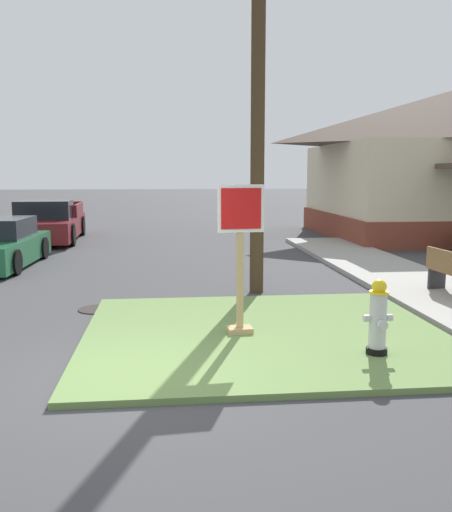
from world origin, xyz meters
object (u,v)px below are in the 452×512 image
stop_sign (240,264)px  utility_pole (259,16)px  manhole_cover (98,309)px  street_bench (452,271)px  pickup_truck_maroon (48,224)px  fire_hydrant (378,319)px

stop_sign → utility_pole: 5.31m
manhole_cover → street_bench: bearing=-0.3°
street_bench → pickup_truck_maroon: bearing=132.5°
stop_sign → street_bench: (4.29, 1.92, -0.53)m
manhole_cover → pickup_truck_maroon: (-3.02, 10.46, 0.61)m
fire_hydrant → stop_sign: 2.08m
pickup_truck_maroon → manhole_cover: bearing=-73.9°
manhole_cover → utility_pole: bearing=20.7°
stop_sign → pickup_truck_maroon: bearing=113.2°
fire_hydrant → utility_pole: (-0.91, 4.24, 4.81)m
fire_hydrant → street_bench: size_ratio=0.69×
street_bench → manhole_cover: bearing=179.7°
manhole_cover → utility_pole: utility_pole is taller
stop_sign → street_bench: 4.73m
fire_hydrant → utility_pole: utility_pole is taller
manhole_cover → street_bench: street_bench is taller
utility_pole → pickup_truck_maroon: bearing=123.0°
manhole_cover → fire_hydrant: bearing=-38.1°
fire_hydrant → street_bench: bearing=49.2°
pickup_truck_maroon → street_bench: 14.22m
pickup_truck_maroon → stop_sign: bearing=-66.8°
fire_hydrant → manhole_cover: 5.04m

